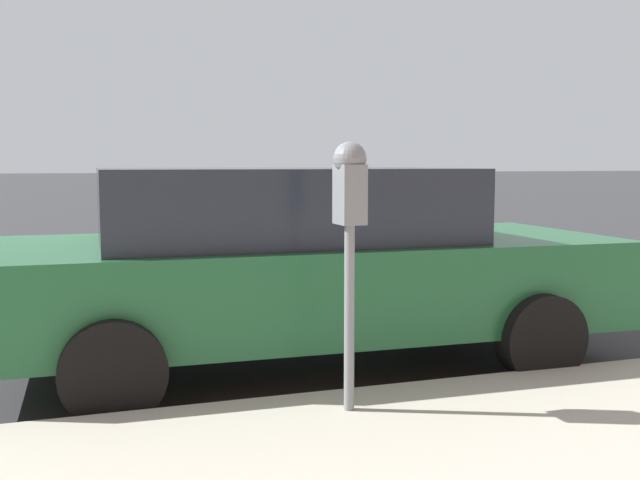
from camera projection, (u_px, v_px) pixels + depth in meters
ground_plane at (214, 337)px, 6.73m from camera, size 220.00×220.00×0.00m
parking_meter at (350, 207)px, 4.25m from camera, size 0.21×0.19×1.56m
car_green at (299, 262)px, 5.72m from camera, size 2.21×4.79×1.52m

